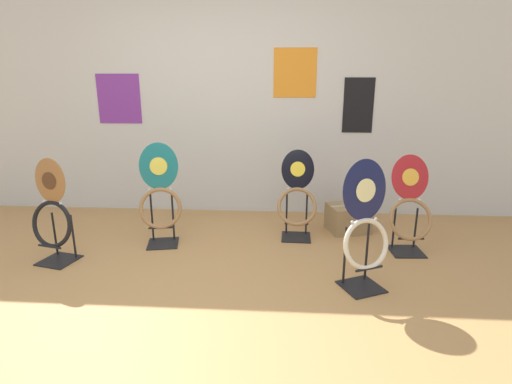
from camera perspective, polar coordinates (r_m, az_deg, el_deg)
The scene contains 8 objects.
ground_plane at distance 2.87m, azimuth -10.64°, elevation -15.94°, with size 14.00×14.00×0.00m, color #B7844C.
wall_back at distance 4.54m, azimuth -4.76°, elevation 13.26°, with size 8.00×0.07×2.60m.
toilet_seat_display_teal_sax at distance 3.76m, azimuth -13.52°, elevation -1.00°, with size 0.41×0.33×0.95m.
toilet_seat_display_crimson_swirl at distance 3.76m, azimuth 21.12°, elevation -2.35°, with size 0.39×0.31×0.87m.
toilet_seat_display_jazz_black at distance 3.85m, azimuth 5.89°, elevation -1.09°, with size 0.39×0.35×0.84m.
toilet_seat_display_woodgrain at distance 3.71m, azimuth -27.10°, elevation -3.01°, with size 0.41×0.34×0.89m.
toilet_seat_display_navy_moon at distance 2.97m, azimuth 15.30°, elevation -5.06°, with size 0.41×0.37×0.97m.
storage_box at distance 4.18m, azimuth 13.02°, elevation -3.65°, with size 0.46×0.42×0.27m.
Camera 1 is at (0.67, -2.36, 1.50)m, focal length 28.00 mm.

